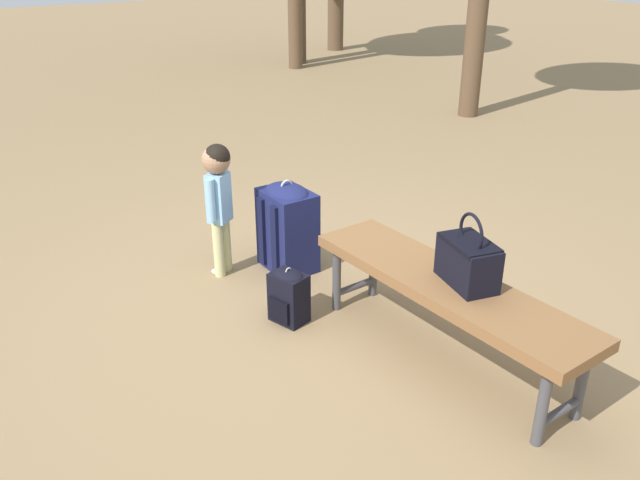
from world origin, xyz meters
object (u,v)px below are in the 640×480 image
Objects in this scene: backpack_small at (289,295)px; park_bench at (446,290)px; handbag at (468,260)px; child_standing at (218,190)px; backpack_large at (288,225)px.

park_bench is at bearing -149.97° from backpack_small.
handbag reaches higher than park_bench.
park_bench reaches higher than backpack_small.
park_bench is 4.75× the size of backpack_small.
child_standing reaches higher than backpack_small.
child_standing reaches higher than backpack_large.
backpack_small is (-0.55, 0.37, -0.14)m from backpack_large.
backpack_small is (0.76, 0.44, -0.23)m from park_bench.
handbag is at bearing -175.06° from backpack_large.
park_bench is 0.90m from backpack_small.
backpack_small is at bearing -178.82° from child_standing.
park_bench is 1.31m from backpack_large.
handbag reaches higher than backpack_large.
backpack_small is at bearing 30.03° from park_bench.
backpack_large reaches higher than backpack_small.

